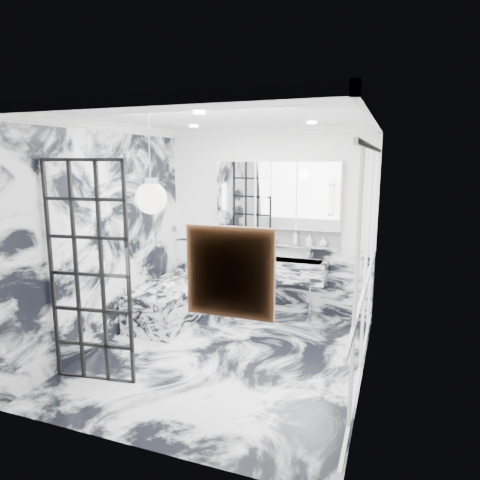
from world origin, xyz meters
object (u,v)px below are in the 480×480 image
at_px(trough_sink, 273,268).
at_px(bathtub, 174,301).
at_px(mirror_cabinet, 277,195).
at_px(crittall_door, 89,274).

relative_size(trough_sink, bathtub, 0.97).
distance_m(trough_sink, mirror_cabinet, 1.10).
distance_m(crittall_door, trough_sink, 2.87).
height_order(crittall_door, mirror_cabinet, crittall_door).
xyz_separation_m(trough_sink, bathtub, (-1.33, -0.66, -0.45)).
xyz_separation_m(crittall_door, mirror_cabinet, (1.25, 2.71, 0.65)).
xyz_separation_m(crittall_door, trough_sink, (1.25, 2.54, -0.44)).
relative_size(crittall_door, bathtub, 1.42).
bearing_deg(bathtub, trough_sink, 26.48).
bearing_deg(bathtub, mirror_cabinet, 32.06).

